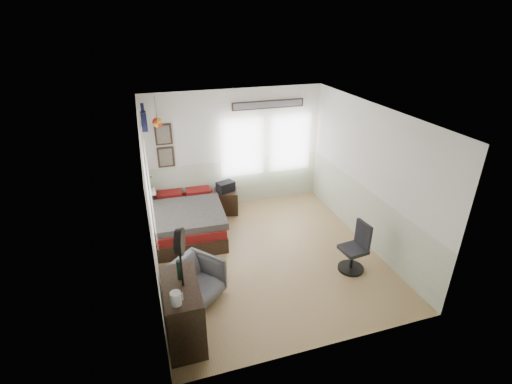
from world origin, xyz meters
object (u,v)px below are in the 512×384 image
task_chair (355,251)px  nightstand (226,202)px  bed (188,220)px  dresser (183,312)px  armchair (196,281)px

task_chair → nightstand: bearing=114.7°
bed → dresser: bearing=-96.4°
dresser → nightstand: dresser is taller
nightstand → bed: bearing=-131.6°
dresser → armchair: dresser is taller
bed → nightstand: (0.95, 0.63, -0.03)m
armchair → task_chair: bearing=-43.0°
task_chair → armchair: bearing=171.1°
dresser → nightstand: size_ratio=1.88×
bed → nightstand: size_ratio=3.69×
armchair → task_chair: 2.78m
bed → armchair: 2.00m
dresser → task_chair: 3.13m
armchair → nightstand: bearing=26.2°
dresser → nightstand: bearing=67.6°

